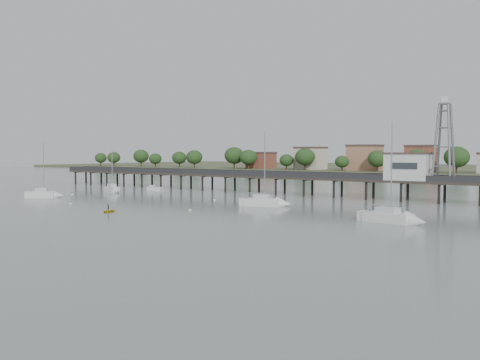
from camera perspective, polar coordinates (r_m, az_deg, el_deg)
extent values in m
plane|color=slate|center=(72.02, -18.93, -4.64)|extent=(500.00, 500.00, 0.00)
cube|color=#2D2823|center=(116.93, 5.78, 0.23)|extent=(150.00, 5.00, 0.50)
cube|color=#333335|center=(114.82, 5.18, 0.58)|extent=(150.00, 0.12, 1.10)
cube|color=#333335|center=(118.98, 6.36, 0.66)|extent=(150.00, 0.12, 1.10)
cylinder|color=black|center=(164.82, -17.14, 0.23)|extent=(0.50, 0.50, 4.40)
cylinder|color=black|center=(167.13, -16.10, 0.29)|extent=(0.50, 0.50, 4.40)
cylinder|color=black|center=(115.40, 5.30, -0.77)|extent=(0.50, 0.50, 4.40)
cylinder|color=black|center=(118.69, 6.23, -0.68)|extent=(0.50, 0.50, 4.40)
cube|color=silver|center=(106.57, 17.51, 1.32)|extent=(8.00, 5.00, 5.00)
cube|color=#4C3833|center=(106.53, 17.54, 2.74)|extent=(8.40, 5.40, 0.30)
cube|color=slate|center=(105.05, 21.01, 7.60)|extent=(1.80, 1.80, 0.30)
cube|color=silver|center=(105.11, 21.02, 8.00)|extent=(0.90, 0.90, 1.20)
cube|color=silver|center=(127.65, -13.51, -1.08)|extent=(4.78, 2.84, 1.65)
cone|color=silver|center=(125.14, -12.95, -1.15)|extent=(2.25, 2.16, 1.74)
cube|color=silver|center=(127.58, -13.52, -0.55)|extent=(2.28, 1.86, 0.75)
cylinder|color=#A5A8AA|center=(127.12, -13.48, 1.17)|extent=(0.18, 0.18, 8.41)
cylinder|color=#A5A8AA|center=(128.22, -13.67, -0.29)|extent=(2.56, 0.79, 0.12)
cube|color=silver|center=(93.14, 2.39, -2.48)|extent=(6.65, 4.14, 1.65)
cone|color=silver|center=(92.13, 4.71, -2.55)|extent=(3.19, 3.07, 2.42)
cube|color=silver|center=(93.03, 2.39, -1.76)|extent=(3.21, 2.66, 0.75)
cylinder|color=#A5A8AA|center=(92.62, 2.66, 1.61)|extent=(0.18, 0.18, 11.64)
cylinder|color=#A5A8AA|center=(93.28, 1.78, -1.41)|extent=(3.50, 1.18, 0.12)
cube|color=silver|center=(117.14, -20.34, -1.54)|extent=(5.60, 4.64, 1.65)
cone|color=silver|center=(115.88, -18.82, -1.56)|extent=(2.99, 2.95, 2.07)
cube|color=silver|center=(117.06, -20.35, -0.97)|extent=(2.89, 2.68, 0.75)
cylinder|color=#A5A8AA|center=(116.70, -20.22, 1.30)|extent=(0.18, 0.18, 9.99)
cylinder|color=#A5A8AA|center=(117.37, -20.75, -0.70)|extent=(2.67, 1.80, 0.12)
cube|color=silver|center=(74.02, 15.48, -4.01)|extent=(6.74, 3.45, 1.65)
cone|color=silver|center=(72.18, 18.28, -4.23)|extent=(3.03, 2.88, 2.50)
cube|color=silver|center=(73.89, 15.49, -3.11)|extent=(3.13, 2.41, 0.75)
cylinder|color=#A5A8AA|center=(73.30, 15.86, 1.29)|extent=(0.18, 0.18, 12.07)
cylinder|color=#A5A8AA|center=(74.35, 14.78, -2.63)|extent=(3.73, 0.69, 0.12)
cube|color=silver|center=(131.24, -9.05, -0.97)|extent=(4.04, 2.27, 1.06)
cube|color=silver|center=(131.68, -9.36, -0.68)|extent=(1.49, 1.49, 0.64)
imported|color=yellow|center=(86.03, -13.87, -3.34)|extent=(1.95, 1.03, 2.63)
imported|color=black|center=(86.03, -13.87, -3.34)|extent=(0.41, 1.04, 0.25)
ellipsoid|color=#F6F3C0|center=(123.27, -17.46, -1.46)|extent=(0.56, 0.56, 0.39)
ellipsoid|color=#F6F3C0|center=(103.16, -2.74, -2.17)|extent=(0.56, 0.56, 0.39)
ellipsoid|color=#F6F3C0|center=(84.70, 16.16, -3.42)|extent=(0.56, 0.56, 0.39)
ellipsoid|color=#F6F3C0|center=(85.83, -5.35, -3.23)|extent=(0.56, 0.56, 0.39)
ellipsoid|color=#F6F3C0|center=(101.05, -17.62, -2.42)|extent=(0.56, 0.56, 0.39)
cube|color=#475133|center=(292.20, 24.22, 1.00)|extent=(500.00, 170.00, 1.40)
cube|color=brown|center=(268.84, 2.26, 2.22)|extent=(13.00, 10.50, 9.00)
cube|color=brown|center=(254.46, 7.53, 2.15)|extent=(13.00, 10.50, 9.00)
cube|color=brown|center=(242.86, 13.15, 2.06)|extent=(13.00, 10.50, 9.00)
cube|color=brown|center=(234.39, 18.81, 1.94)|extent=(13.00, 10.50, 9.00)
ellipsoid|color=#163817|center=(277.19, -4.30, 2.29)|extent=(8.00, 8.00, 6.80)
ellipsoid|color=#163817|center=(220.08, 20.39, 1.93)|extent=(8.00, 8.00, 6.80)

